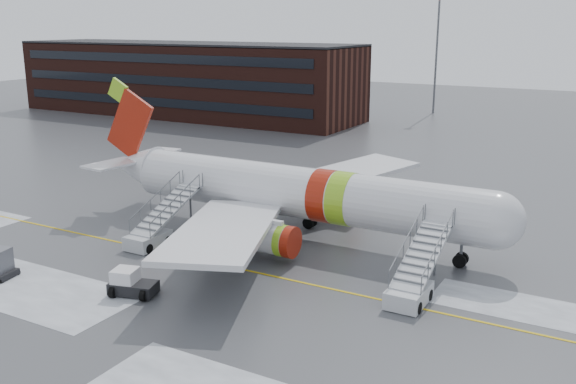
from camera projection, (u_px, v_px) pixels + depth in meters
The scene contains 7 objects.
ground at pixel (208, 256), 44.48m from camera, with size 260.00×260.00×0.00m, color #494C4F.
airliner at pixel (290, 192), 47.80m from camera, with size 35.03×32.97×11.18m.
airstair_fwd at pixel (413, 282), 37.26m from camera, with size 2.05×7.70×3.48m.
airstair_aft at pixel (155, 230), 46.52m from camera, with size 2.05×7.70×3.48m.
pushback_tug at pixel (131, 283), 37.99m from camera, with size 3.04×2.59×1.57m.
terminal_building at pixel (185, 79), 110.52m from camera, with size 62.00×16.11×12.30m.
light_mast_far_n at pixel (438, 33), 110.36m from camera, with size 1.20×1.20×24.25m.
Camera 1 is at (25.39, -33.72, 15.72)m, focal length 40.00 mm.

